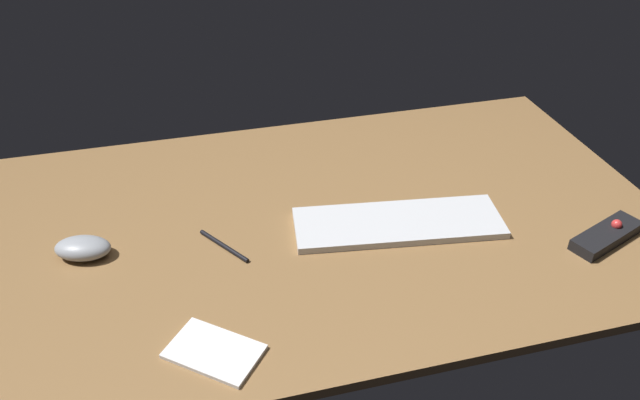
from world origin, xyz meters
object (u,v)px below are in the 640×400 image
Objects in this scene: pen at (224,246)px; keyboard at (398,223)px; media_remote at (607,235)px; notepad at (214,351)px; computer_mouse at (83,248)px.

keyboard is at bearing 53.32° from pen.
notepad is (-77.94, -9.74, -0.85)cm from media_remote.
media_remote reaches higher than pen.
keyboard is 35.17cm from pen.
computer_mouse is 0.78× the size of pen.
keyboard is 40.64cm from media_remote.
media_remote is at bearing 43.66° from pen.
pen is (-35.12, 1.86, -0.30)cm from keyboard.
pen is at bearing -175.27° from keyboard.
keyboard is 2.89× the size of notepad.
media_remote is 74.88cm from pen.
pen is (4.89, 26.19, 0.07)cm from notepad.
computer_mouse is 36.93cm from notepad.
media_remote reaches higher than keyboard.
keyboard is 3.96× the size of computer_mouse.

